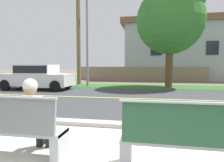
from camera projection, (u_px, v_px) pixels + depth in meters
The scene contains 13 objects.
ground_plane at pixel (132, 94), 10.19m from camera, with size 140.00×140.00×0.00m, color #665B4C.
curb_edge at pixel (113, 124), 4.64m from camera, with size 44.00×0.30×0.11m, color #ADA89E.
street_asphalt at pixel (129, 98), 8.71m from camera, with size 52.00×8.00×0.01m, color #383A3D.
road_centre_line at pixel (129, 98), 8.71m from camera, with size 48.00×0.14×0.01m, color #E0CC4C.
far_verge_grass at pixel (136, 86), 13.85m from camera, with size 48.00×2.80×0.02m, color #2D6026.
bench_left at pixel (9, 129), 3.06m from camera, with size 1.77×0.48×1.01m.
bench_right at pixel (187, 141), 2.58m from camera, with size 1.77×0.48×1.01m.
seated_person_grey at pixel (34, 114), 3.15m from camera, with size 0.52×0.68×1.25m.
car_white_near at pixel (37, 76), 12.06m from camera, with size 4.30×1.86×1.54m.
streetlamp at pixel (88, 30), 13.97m from camera, with size 0.24×2.10×7.10m.
shade_tree_far_left at pixel (172, 15), 12.99m from camera, with size 4.52×4.52×7.47m.
garden_wall at pixel (140, 74), 19.66m from camera, with size 13.00×0.36×1.40m, color gray.
house_across_street at pixel (178, 50), 21.86m from camera, with size 12.32×6.91×6.35m.
Camera 1 is at (0.80, -2.13, 1.44)m, focal length 31.23 mm.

